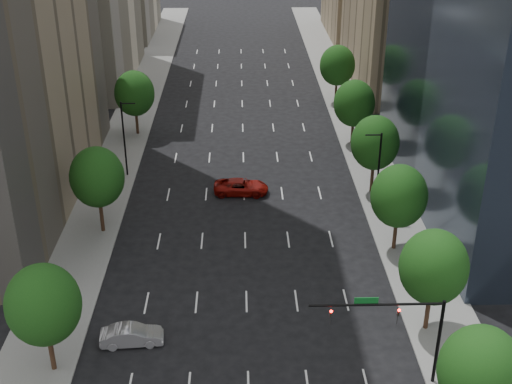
{
  "coord_description": "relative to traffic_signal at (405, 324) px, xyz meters",
  "views": [
    {
      "loc": [
        -0.38,
        -6.21,
        33.37
      ],
      "look_at": [
        0.91,
        44.41,
        8.0
      ],
      "focal_mm": 47.35,
      "sensor_mm": 36.0,
      "label": 1
    }
  ],
  "objects": [
    {
      "name": "tree_left_2",
      "position": [
        -24.53,
        48.0,
        0.5
      ],
      "size": [
        5.2,
        5.2,
        8.68
      ],
      "color": "#382316",
      "rests_on": "ground"
    },
    {
      "name": "tree_right_5",
      "position": [
        3.47,
        60.0,
        0.58
      ],
      "size": [
        5.2,
        5.2,
        8.75
      ],
      "color": "#382316",
      "rests_on": "ground"
    },
    {
      "name": "tree_right_4",
      "position": [
        3.47,
        44.0,
        0.29
      ],
      "size": [
        5.2,
        5.2,
        8.46
      ],
      "color": "#382316",
      "rests_on": "ground"
    },
    {
      "name": "car_silver",
      "position": [
        -19.28,
        4.81,
        -4.39
      ],
      "size": [
        4.86,
        2.05,
        1.56
      ],
      "primitive_type": "imported",
      "rotation": [
        0.0,
        0.0,
        1.66
      ],
      "color": "#A1A0A6",
      "rests_on": "ground"
    },
    {
      "name": "tree_right_1",
      "position": [
        3.47,
        6.0,
        0.58
      ],
      "size": [
        5.2,
        5.2,
        8.75
      ],
      "color": "#382316",
      "rests_on": "ground"
    },
    {
      "name": "streetlight_rn",
      "position": [
        2.91,
        25.0,
        -0.33
      ],
      "size": [
        1.7,
        0.2,
        9.0
      ],
      "color": "black",
      "rests_on": "ground"
    },
    {
      "name": "tree_right_2",
      "position": [
        3.47,
        18.0,
        0.43
      ],
      "size": [
        5.2,
        5.2,
        8.61
      ],
      "color": "#382316",
      "rests_on": "ground"
    },
    {
      "name": "car_red_far",
      "position": [
        -10.85,
        30.06,
        -4.35
      ],
      "size": [
        6.08,
        3.04,
        1.65
      ],
      "primitive_type": "imported",
      "rotation": [
        0.0,
        0.0,
        1.52
      ],
      "color": "maroon",
      "rests_on": "ground"
    },
    {
      "name": "sidewalk_left",
      "position": [
        -26.03,
        30.0,
        -5.1
      ],
      "size": [
        6.0,
        200.0,
        0.15
      ],
      "primitive_type": "cube",
      "color": "slate",
      "rests_on": "ground"
    },
    {
      "name": "tree_left_1",
      "position": [
        -24.53,
        22.0,
        0.79
      ],
      "size": [
        5.2,
        5.2,
        8.97
      ],
      "color": "#382316",
      "rests_on": "ground"
    },
    {
      "name": "tree_right_3",
      "position": [
        3.47,
        30.0,
        0.72
      ],
      "size": [
        5.2,
        5.2,
        8.89
      ],
      "color": "#382316",
      "rests_on": "ground"
    },
    {
      "name": "tree_right_0",
      "position": [
        3.47,
        -5.0,
        0.22
      ],
      "size": [
        5.2,
        5.2,
        8.39
      ],
      "color": "#382316",
      "rests_on": "ground"
    },
    {
      "name": "streetlight_ln",
      "position": [
        -23.96,
        35.0,
        -0.33
      ],
      "size": [
        1.7,
        0.2,
        9.0
      ],
      "color": "black",
      "rests_on": "ground"
    },
    {
      "name": "traffic_signal",
      "position": [
        0.0,
        0.0,
        0.0
      ],
      "size": [
        9.12,
        0.4,
        7.38
      ],
      "color": "black",
      "rests_on": "ground"
    },
    {
      "name": "sidewalk_right",
      "position": [
        4.97,
        30.0,
        -5.1
      ],
      "size": [
        6.0,
        200.0,
        0.15
      ],
      "primitive_type": "cube",
      "color": "slate",
      "rests_on": "ground"
    },
    {
      "name": "tree_left_0",
      "position": [
        -24.53,
        2.0,
        0.58
      ],
      "size": [
        5.2,
        5.2,
        8.75
      ],
      "color": "#382316",
      "rests_on": "ground"
    }
  ]
}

